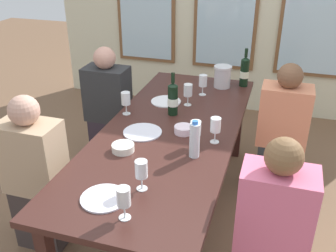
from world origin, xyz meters
name	(u,v)px	position (x,y,z in m)	size (l,w,h in m)	color
ground_plane	(170,214)	(0.00, 0.00, 0.00)	(12.00, 12.00, 0.00)	brown
dining_table	(170,139)	(0.00, 0.00, 0.67)	(0.91, 2.26, 0.74)	#40211C
white_plate_0	(143,132)	(-0.17, -0.10, 0.74)	(0.27, 0.27, 0.01)	white
white_plate_1	(104,198)	(-0.10, -0.84, 0.74)	(0.24, 0.24, 0.01)	white
white_plate_2	(166,101)	(-0.17, 0.45, 0.74)	(0.24, 0.24, 0.01)	white
metal_pitcher	(222,77)	(0.20, 0.92, 0.84)	(0.16, 0.16, 0.19)	silver
wine_bottle_0	(173,99)	(-0.05, 0.25, 0.87)	(0.08, 0.08, 0.33)	black
wine_bottle_1	(244,72)	(0.38, 1.00, 0.87)	(0.08, 0.08, 0.34)	black
tasting_bowl_0	(123,148)	(-0.20, -0.36, 0.76)	(0.14, 0.14, 0.05)	white
tasting_bowl_1	(183,130)	(0.10, -0.02, 0.76)	(0.13, 0.13, 0.05)	white
water_bottle	(195,140)	(0.24, -0.29, 0.85)	(0.06, 0.06, 0.24)	white
wine_glass_0	(141,170)	(0.06, -0.70, 0.86)	(0.07, 0.07, 0.17)	white
wine_glass_1	(126,99)	(-0.39, 0.15, 0.86)	(0.07, 0.07, 0.17)	white
wine_glass_2	(196,129)	(0.22, -0.16, 0.86)	(0.07, 0.07, 0.17)	white
wine_glass_3	(188,91)	(0.01, 0.45, 0.86)	(0.07, 0.07, 0.17)	white
wine_glass_4	(124,198)	(0.06, -0.94, 0.86)	(0.07, 0.07, 0.17)	white
wine_glass_5	(216,126)	(0.33, -0.08, 0.86)	(0.07, 0.07, 0.17)	white
wine_glass_6	(203,81)	(0.08, 0.69, 0.86)	(0.07, 0.07, 0.17)	white
seated_person_0	(109,111)	(-0.75, 0.58, 0.53)	(0.38, 0.24, 1.11)	#2F2631
seated_person_1	(281,134)	(0.75, 0.58, 0.53)	(0.38, 0.24, 1.11)	#2E3637
seated_person_2	(37,178)	(-0.75, -0.53, 0.53)	(0.38, 0.24, 1.11)	#3A302F
seated_person_3	(271,235)	(0.75, -0.61, 0.53)	(0.38, 0.24, 1.11)	#342E37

